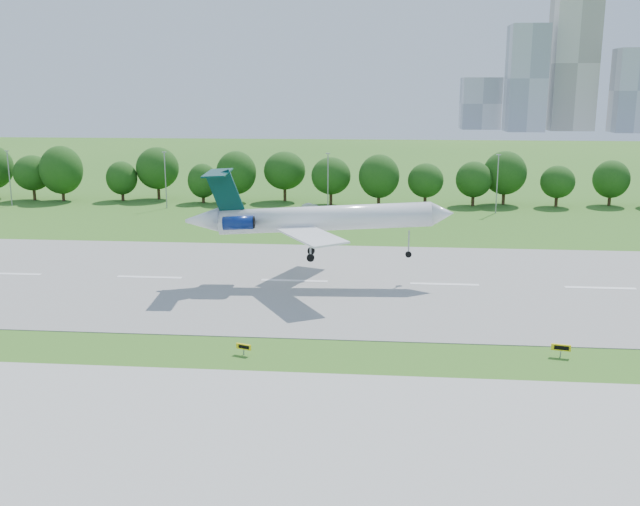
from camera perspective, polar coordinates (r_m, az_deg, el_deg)
The scene contains 11 objects.
ground at distance 71.87m, azimuth 11.50°, elevation -7.85°, with size 600.00×600.00×0.00m, color #255D18.
runway at distance 95.53m, azimuth 9.93°, elevation -2.50°, with size 400.00×45.00×0.08m, color gray.
taxiway at distance 55.53m, azimuth 13.52°, elevation -14.41°, with size 400.00×23.00×0.08m, color #ADADA8.
tree_line at distance 160.12m, azimuth 8.12°, elevation 6.04°, with size 288.40×8.40×10.40m.
light_poles at distance 150.08m, azimuth 7.35°, elevation 5.66°, with size 175.90×0.25×12.19m.
skyline at distance 470.07m, azimuth 19.00°, elevation 12.97°, with size 127.00×52.00×80.00m.
airliner at distance 93.58m, azimuth -0.69°, elevation 2.84°, with size 35.47×25.75×11.83m.
taxi_sign_left at distance 70.11m, azimuth -6.13°, elevation -7.48°, with size 1.56×0.70×1.12m.
taxi_sign_centre at distance 72.94m, azimuth 18.72°, elevation -7.19°, with size 1.83×0.57×1.28m.
service_vehicle_a at distance 153.75m, azimuth -0.78°, elevation 3.78°, with size 1.25×3.58×1.18m, color silver.
service_vehicle_b at distance 151.91m, azimuth 7.51°, elevation 3.55°, with size 1.34×3.34×1.14m, color silver.
Camera 1 is at (-8.21, -66.77, 25.29)m, focal length 40.00 mm.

